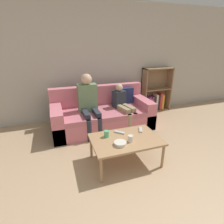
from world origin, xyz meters
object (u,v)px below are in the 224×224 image
object	(u,v)px
bookshelf	(154,95)
person_child	(123,104)
tv_remote_0	(120,132)
snack_bowl	(121,143)
tv_remote_1	(141,130)
cup_far	(130,139)
couch	(102,115)
person_adult	(88,100)
coffee_table	(126,141)
cup_near	(107,134)

from	to	relation	value
bookshelf	person_child	world-z (taller)	bookshelf
bookshelf	tv_remote_0	size ratio (longest dim) A/B	7.32
snack_bowl	tv_remote_1	bearing A→B (deg)	32.30
cup_far	snack_bowl	xyz separation A→B (m)	(-0.16, -0.03, -0.03)
couch	tv_remote_1	bearing A→B (deg)	-74.18
cup_far	couch	bearing A→B (deg)	90.83
tv_remote_1	person_child	bearing A→B (deg)	109.60
couch	person_child	distance (m)	0.50
couch	tv_remote_1	distance (m)	1.19
person_child	snack_bowl	size ratio (longest dim) A/B	5.31
person_adult	person_child	bearing A→B (deg)	-5.78
tv_remote_0	tv_remote_1	world-z (taller)	same
couch	tv_remote_0	bearing A→B (deg)	-91.62
person_adult	person_child	world-z (taller)	person_adult
coffee_table	couch	bearing A→B (deg)	89.70
bookshelf	tv_remote_0	xyz separation A→B (m)	(-1.65, -1.66, 0.00)
coffee_table	tv_remote_1	size ratio (longest dim) A/B	5.82
bookshelf	tv_remote_1	distance (m)	2.13
cup_far	snack_bowl	distance (m)	0.17
coffee_table	cup_far	size ratio (longest dim) A/B	10.24
couch	cup_near	bearing A→B (deg)	-102.62
coffee_table	cup_near	size ratio (longest dim) A/B	10.05
person_adult	cup_far	world-z (taller)	person_adult
couch	coffee_table	bearing A→B (deg)	-90.30
person_adult	bookshelf	bearing A→B (deg)	16.92
person_child	snack_bowl	xyz separation A→B (m)	(-0.56, -1.29, -0.09)
tv_remote_1	person_adult	bearing A→B (deg)	145.56
coffee_table	tv_remote_0	xyz separation A→B (m)	(-0.02, 0.19, 0.05)
coffee_table	tv_remote_0	world-z (taller)	tv_remote_0
tv_remote_0	snack_bowl	distance (m)	0.34
bookshelf	tv_remote_0	bearing A→B (deg)	-134.87
person_child	tv_remote_1	size ratio (longest dim) A/B	5.33
cup_near	snack_bowl	xyz separation A→B (m)	(0.12, -0.27, -0.03)
person_adult	tv_remote_1	world-z (taller)	person_adult
cup_near	bookshelf	bearing A→B (deg)	42.23
bookshelf	person_child	size ratio (longest dim) A/B	1.23
person_adult	cup_near	world-z (taller)	person_adult
bookshelf	coffee_table	world-z (taller)	bookshelf
tv_remote_0	snack_bowl	world-z (taller)	snack_bowl
person_adult	tv_remote_0	size ratio (longest dim) A/B	7.57
person_adult	cup_near	bearing A→B (deg)	-89.05
snack_bowl	bookshelf	bearing A→B (deg)	48.33
person_adult	person_child	xyz separation A→B (m)	(0.72, -0.06, -0.15)
couch	tv_remote_1	world-z (taller)	couch
tv_remote_0	person_adult	bearing A→B (deg)	58.62
coffee_table	bookshelf	bearing A→B (deg)	48.68
person_child	snack_bowl	world-z (taller)	person_child
cup_near	tv_remote_0	xyz separation A→B (m)	(0.23, 0.05, -0.04)
tv_remote_0	bookshelf	bearing A→B (deg)	-1.01
tv_remote_1	coffee_table	bearing A→B (deg)	-128.66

